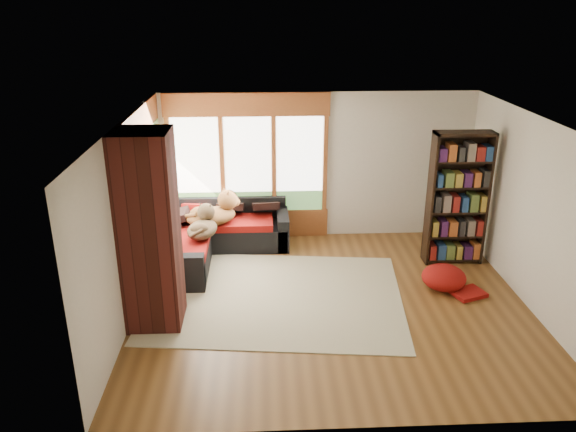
# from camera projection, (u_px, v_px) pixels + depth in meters

# --- Properties ---
(floor) EXTENTS (5.50, 5.50, 0.00)m
(floor) POSITION_uv_depth(u_px,v_px,m) (331.00, 303.00, 8.00)
(floor) COLOR brown
(floor) RESTS_ON ground
(ceiling) EXTENTS (5.50, 5.50, 0.00)m
(ceiling) POSITION_uv_depth(u_px,v_px,m) (337.00, 122.00, 7.06)
(ceiling) COLOR white
(wall_back) EXTENTS (5.50, 0.04, 2.60)m
(wall_back) POSITION_uv_depth(u_px,v_px,m) (316.00, 166.00, 9.86)
(wall_back) COLOR silver
(wall_back) RESTS_ON ground
(wall_front) EXTENTS (5.50, 0.04, 2.60)m
(wall_front) POSITION_uv_depth(u_px,v_px,m) (368.00, 317.00, 5.21)
(wall_front) COLOR silver
(wall_front) RESTS_ON ground
(wall_left) EXTENTS (0.04, 5.00, 2.60)m
(wall_left) POSITION_uv_depth(u_px,v_px,m) (127.00, 222.00, 7.41)
(wall_left) COLOR silver
(wall_left) RESTS_ON ground
(wall_right) EXTENTS (0.04, 5.00, 2.60)m
(wall_right) POSITION_uv_depth(u_px,v_px,m) (534.00, 215.00, 7.66)
(wall_right) COLOR silver
(wall_right) RESTS_ON ground
(windows_back) EXTENTS (2.82, 0.10, 1.90)m
(windows_back) POSITION_uv_depth(u_px,v_px,m) (248.00, 165.00, 9.76)
(windows_back) COLOR brown
(windows_back) RESTS_ON wall_back
(windows_left) EXTENTS (0.10, 2.62, 1.90)m
(windows_left) POSITION_uv_depth(u_px,v_px,m) (146.00, 189.00, 8.51)
(windows_left) COLOR brown
(windows_left) RESTS_ON wall_left
(roller_blind) EXTENTS (0.03, 0.72, 0.90)m
(roller_blind) POSITION_uv_depth(u_px,v_px,m) (155.00, 150.00, 9.14)
(roller_blind) COLOR #6B8E53
(roller_blind) RESTS_ON wall_left
(brick_chimney) EXTENTS (0.70, 0.70, 2.60)m
(brick_chimney) POSITION_uv_depth(u_px,v_px,m) (149.00, 232.00, 7.10)
(brick_chimney) COLOR #471914
(brick_chimney) RESTS_ON ground
(sectional_sofa) EXTENTS (2.20, 2.20, 0.80)m
(sectional_sofa) POSITION_uv_depth(u_px,v_px,m) (204.00, 239.00, 9.39)
(sectional_sofa) COLOR black
(sectional_sofa) RESTS_ON ground
(area_rug) EXTENTS (3.88, 3.12, 0.01)m
(area_rug) POSITION_uv_depth(u_px,v_px,m) (277.00, 296.00, 8.17)
(area_rug) COLOR silver
(area_rug) RESTS_ON ground
(bookshelf) EXTENTS (0.93, 0.31, 2.17)m
(bookshelf) POSITION_uv_depth(u_px,v_px,m) (458.00, 199.00, 8.90)
(bookshelf) COLOR black
(bookshelf) RESTS_ON ground
(pouf) EXTENTS (0.85, 0.85, 0.35)m
(pouf) POSITION_uv_depth(u_px,v_px,m) (444.00, 277.00, 8.35)
(pouf) COLOR #930A05
(pouf) RESTS_ON area_rug
(dog_tan) EXTENTS (1.00, 0.84, 0.49)m
(dog_tan) POSITION_uv_depth(u_px,v_px,m) (215.00, 209.00, 9.34)
(dog_tan) COLOR brown
(dog_tan) RESTS_ON sectional_sofa
(dog_brindle) EXTENTS (0.58, 0.80, 0.40)m
(dog_brindle) POSITION_uv_depth(u_px,v_px,m) (203.00, 222.00, 8.90)
(dog_brindle) COLOR #332518
(dog_brindle) RESTS_ON sectional_sofa
(throw_pillows) EXTENTS (1.98, 1.68, 0.45)m
(throw_pillows) POSITION_uv_depth(u_px,v_px,m) (205.00, 209.00, 9.36)
(throw_pillows) COLOR black
(throw_pillows) RESTS_ON sectional_sofa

